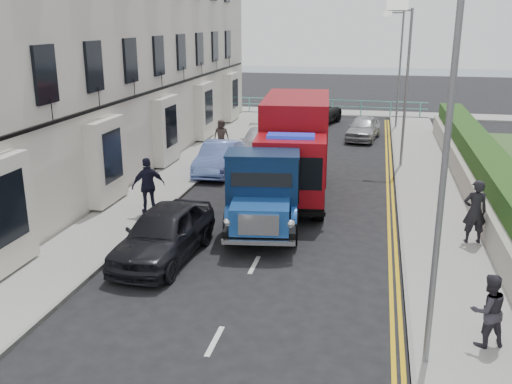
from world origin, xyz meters
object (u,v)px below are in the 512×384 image
lamp_near (437,169)px  bedford_lorry (263,197)px  parked_car_front (164,233)px  pedestrian_east_near (475,211)px  red_lorry (295,145)px  lamp_mid (404,79)px  lamp_far (398,63)px

lamp_near → bedford_lorry: 8.33m
parked_car_front → pedestrian_east_near: (8.70, 2.79, 0.33)m
parked_car_front → pedestrian_east_near: bearing=21.4°
bedford_lorry → red_lorry: bearing=76.9°
lamp_near → lamp_mid: same height
red_lorry → pedestrian_east_near: size_ratio=3.72×
lamp_mid → pedestrian_east_near: size_ratio=3.60×
bedford_lorry → red_lorry: (0.38, 4.34, 0.75)m
lamp_mid → red_lorry: (-4.06, -5.18, -2.03)m
lamp_near → lamp_far: 26.00m
bedford_lorry → lamp_mid: bearing=56.8°
bedford_lorry → red_lorry: red_lorry is taller
lamp_near → red_lorry: bearing=110.6°
lamp_far → pedestrian_east_near: (1.92, -19.26, -2.91)m
lamp_far → red_lorry: (-4.06, -15.18, -2.03)m
lamp_far → lamp_mid: bearing=-90.0°
lamp_near → lamp_mid: size_ratio=1.00×
lamp_mid → bedford_lorry: 10.87m
bedford_lorry → lamp_far: bearing=69.0°
lamp_near → lamp_mid: 16.00m
lamp_mid → bedford_lorry: lamp_mid is taller
lamp_far → pedestrian_east_near: size_ratio=3.60×
lamp_near → pedestrian_east_near: lamp_near is taller
lamp_mid → pedestrian_east_near: 9.90m
lamp_mid → bedford_lorry: size_ratio=1.21×
lamp_near → lamp_far: bearing=90.0°
pedestrian_east_near → red_lorry: bearing=-43.7°
red_lorry → parked_car_front: (-2.72, -6.87, -1.21)m
lamp_near → parked_car_front: (-6.78, 3.95, -3.24)m
lamp_near → lamp_far: size_ratio=1.00×
bedford_lorry → parked_car_front: (-2.34, -2.53, -0.46)m
red_lorry → pedestrian_east_near: 7.29m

